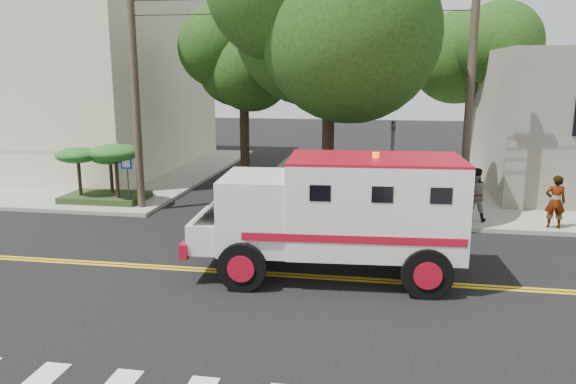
# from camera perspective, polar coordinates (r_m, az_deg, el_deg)

# --- Properties ---
(ground) EXTENTS (100.00, 100.00, 0.00)m
(ground) POSITION_cam_1_polar(r_m,az_deg,el_deg) (15.08, -4.34, -8.17)
(ground) COLOR black
(ground) RESTS_ON ground
(sidewalk_nw) EXTENTS (17.00, 17.00, 0.15)m
(sidewalk_nw) POSITION_cam_1_polar(r_m,az_deg,el_deg) (32.50, -21.96, 2.10)
(sidewalk_nw) COLOR gray
(sidewalk_nw) RESTS_ON ground
(building_left) EXTENTS (16.00, 14.00, 10.00)m
(building_left) POSITION_cam_1_polar(r_m,az_deg,el_deg) (34.44, -24.20, 10.94)
(building_left) COLOR beige
(building_left) RESTS_ON sidewalk_nw
(utility_pole_left) EXTENTS (0.28, 0.28, 9.00)m
(utility_pole_left) POSITION_cam_1_polar(r_m,az_deg,el_deg) (21.73, -15.25, 9.79)
(utility_pole_left) COLOR #382D23
(utility_pole_left) RESTS_ON ground
(utility_pole_right) EXTENTS (0.28, 0.28, 9.00)m
(utility_pole_right) POSITION_cam_1_polar(r_m,az_deg,el_deg) (20.12, 17.99, 9.47)
(utility_pole_right) COLOR #382D23
(utility_pole_right) RESTS_ON ground
(tree_main) EXTENTS (6.08, 5.70, 9.85)m
(tree_main) POSITION_cam_1_polar(r_m,az_deg,el_deg) (20.08, 5.50, 17.71)
(tree_main) COLOR black
(tree_main) RESTS_ON ground
(tree_left) EXTENTS (4.48, 4.20, 7.70)m
(tree_left) POSITION_cam_1_polar(r_m,az_deg,el_deg) (26.25, -3.97, 13.18)
(tree_left) COLOR black
(tree_left) RESTS_ON ground
(tree_right) EXTENTS (4.80, 4.50, 8.20)m
(tree_right) POSITION_cam_1_polar(r_m,az_deg,el_deg) (29.98, 20.57, 13.02)
(tree_right) COLOR black
(tree_right) RESTS_ON ground
(traffic_signal) EXTENTS (0.15, 0.18, 3.60)m
(traffic_signal) POSITION_cam_1_polar(r_m,az_deg,el_deg) (19.55, 10.52, 3.09)
(traffic_signal) COLOR #3F3F42
(traffic_signal) RESTS_ON ground
(accessibility_sign) EXTENTS (0.45, 0.10, 2.02)m
(accessibility_sign) POSITION_cam_1_polar(r_m,az_deg,el_deg) (22.46, -16.01, 1.75)
(accessibility_sign) COLOR #3F3F42
(accessibility_sign) RESTS_ON ground
(palm_planter) EXTENTS (3.52, 2.63, 2.36)m
(palm_planter) POSITION_cam_1_polar(r_m,az_deg,el_deg) (23.37, -18.31, 2.69)
(palm_planter) COLOR #1E3314
(palm_planter) RESTS_ON sidewalk_nw
(armored_truck) EXTENTS (7.05, 3.18, 3.14)m
(armored_truck) POSITION_cam_1_polar(r_m,az_deg,el_deg) (14.36, 5.17, -1.77)
(armored_truck) COLOR silver
(armored_truck) RESTS_ON ground
(pedestrian_a) EXTENTS (0.68, 0.48, 1.77)m
(pedestrian_a) POSITION_cam_1_polar(r_m,az_deg,el_deg) (20.45, 25.51, -0.89)
(pedestrian_a) COLOR gray
(pedestrian_a) RESTS_ON sidewalk_ne
(pedestrian_b) EXTENTS (0.94, 0.75, 1.86)m
(pedestrian_b) POSITION_cam_1_polar(r_m,az_deg,el_deg) (20.40, 18.38, -0.23)
(pedestrian_b) COLOR gray
(pedestrian_b) RESTS_ON sidewalk_ne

